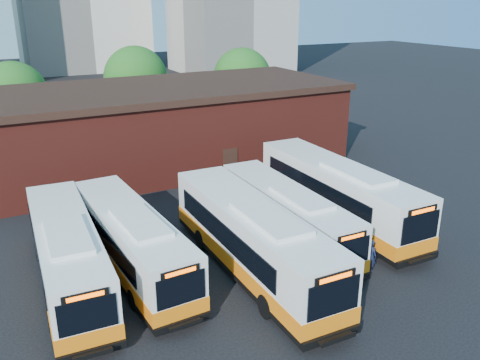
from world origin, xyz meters
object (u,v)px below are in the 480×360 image
bus_farwest (68,257)px  bus_west (132,243)px  bus_midwest (253,242)px  transit_worker (370,256)px  bus_mideast (286,217)px  bus_east (337,195)px

bus_farwest → bus_west: bus_farwest is taller
bus_midwest → transit_worker: bearing=-26.2°
transit_worker → bus_mideast: bearing=-1.4°
bus_farwest → bus_mideast: bus_farwest is taller
bus_east → transit_worker: (-2.37, -5.75, -0.83)m
bus_west → transit_worker: size_ratio=7.09×
bus_west → transit_worker: bus_west is taller
bus_farwest → bus_east: 15.84m
bus_midwest → transit_worker: 5.91m
bus_farwest → bus_west: size_ratio=1.02×
bus_mideast → transit_worker: bus_mideast is taller
bus_farwest → transit_worker: size_ratio=7.19×
bus_east → transit_worker: bus_east is taller
bus_west → bus_mideast: bearing=-7.9°
bus_farwest → transit_worker: bearing=-19.7°
bus_east → bus_midwest: bearing=-157.3°
bus_mideast → bus_east: bus_east is taller
bus_west → bus_mideast: bus_west is taller
bus_west → transit_worker: (10.41, -5.55, -0.64)m
bus_mideast → transit_worker: 5.23m
bus_farwest → bus_midwest: bus_midwest is taller
bus_farwest → bus_midwest: (8.26, -2.89, 0.15)m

